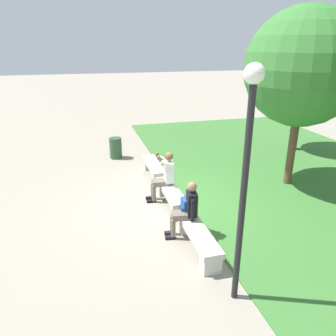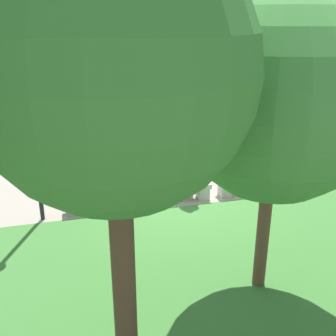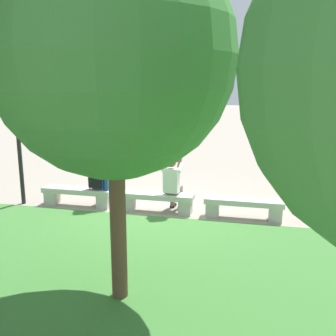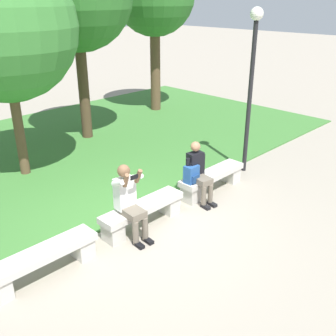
% 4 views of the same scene
% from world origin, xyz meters
% --- Properties ---
extents(ground_plane, '(80.00, 80.00, 0.00)m').
position_xyz_m(ground_plane, '(0.00, 0.00, 0.00)').
color(ground_plane, gray).
extents(grass_strip, '(17.74, 8.00, 0.03)m').
position_xyz_m(grass_strip, '(0.00, 4.38, 0.01)').
color(grass_strip, '#3D7533').
rests_on(grass_strip, ground).
extents(bench_main, '(1.74, 0.40, 0.45)m').
position_xyz_m(bench_main, '(-2.00, 0.00, 0.29)').
color(bench_main, beige).
rests_on(bench_main, ground).
extents(bench_near, '(1.74, 0.40, 0.45)m').
position_xyz_m(bench_near, '(0.00, 0.00, 0.29)').
color(bench_near, beige).
rests_on(bench_near, ground).
extents(bench_mid, '(1.74, 0.40, 0.45)m').
position_xyz_m(bench_mid, '(2.00, 0.00, 0.29)').
color(bench_mid, beige).
rests_on(bench_mid, ground).
extents(person_photographer, '(0.49, 0.74, 1.32)m').
position_xyz_m(person_photographer, '(-0.37, -0.08, 0.74)').
color(person_photographer, black).
rests_on(person_photographer, ground).
extents(person_distant, '(0.48, 0.71, 1.26)m').
position_xyz_m(person_distant, '(1.45, -0.07, 0.67)').
color(person_distant, black).
rests_on(person_distant, ground).
extents(backpack, '(0.28, 0.24, 0.43)m').
position_xyz_m(backpack, '(1.31, -0.02, 0.63)').
color(backpack, '#234C8C').
rests_on(backpack, bench_mid).
extents(tree_behind_wall, '(3.09, 3.09, 4.86)m').
position_xyz_m(tree_behind_wall, '(-0.44, 3.71, 3.31)').
color(tree_behind_wall, brown).
rests_on(tree_behind_wall, ground).
extents(tree_far_back, '(2.45, 2.45, 4.32)m').
position_xyz_m(tree_far_back, '(-3.31, 5.86, 3.06)').
color(tree_far_back, brown).
rests_on(tree_far_back, ground).
extents(trash_bin, '(0.44, 0.44, 0.75)m').
position_xyz_m(trash_bin, '(-4.11, -0.93, 0.38)').
color(trash_bin, '#2D5133').
rests_on(trash_bin, ground).
extents(lamp_post, '(0.28, 0.28, 3.70)m').
position_xyz_m(lamp_post, '(3.41, 0.14, 2.43)').
color(lamp_post, black).
rests_on(lamp_post, ground).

